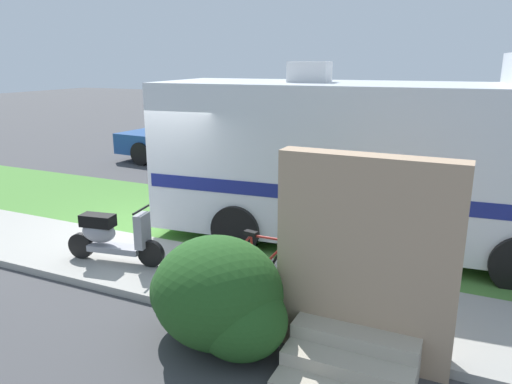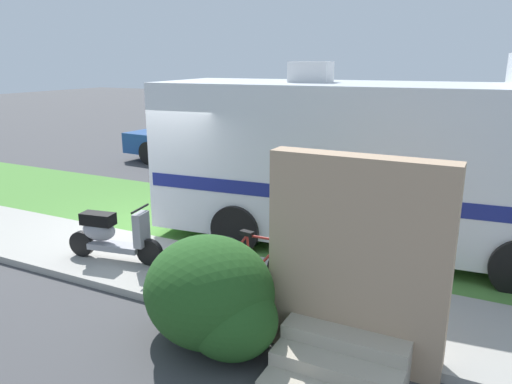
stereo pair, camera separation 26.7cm
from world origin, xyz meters
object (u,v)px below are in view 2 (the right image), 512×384
Objects in this scene: scooter at (110,234)px; bottle_green at (287,306)px; pickup_truck_near at (223,137)px; motorhome_rv at (378,160)px; bicycle at (257,265)px.

bottle_green is (3.34, -0.36, -0.33)m from scooter.
pickup_truck_near is 9.84m from bottle_green.
pickup_truck_near reaches higher than scooter.
motorhome_rv is 4.60× the size of bicycle.
scooter is 0.30× the size of pickup_truck_near.
bicycle reaches higher than bottle_green.
bicycle is at bearing 145.26° from bottle_green.
scooter reaches higher than bottle_green.
scooter is 3.38m from bottle_green.
bicycle is (-1.04, -2.72, -1.14)m from motorhome_rv.
bottle_green is (5.66, -8.01, -0.75)m from pickup_truck_near.
motorhome_rv is at bearing -38.69° from pickup_truck_near.
motorhome_rv is 3.12m from bicycle.
pickup_truck_near is at bearing 141.31° from motorhome_rv.
bottle_green is at bearing -96.46° from motorhome_rv.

